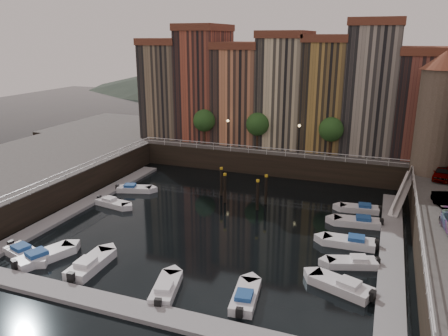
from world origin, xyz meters
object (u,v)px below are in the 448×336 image
at_px(corner_tower, 439,112).
at_px(boat_left_2, 112,203).
at_px(gangway, 403,191).
at_px(mooring_pilings, 242,189).
at_px(car_a, 442,174).
at_px(boat_left_0, 24,254).
at_px(boat_left_3, 134,189).

distance_m(corner_tower, boat_left_2, 37.83).
xyz_separation_m(corner_tower, gangway, (-2.90, -4.50, -8.28)).
distance_m(mooring_pilings, boat_left_2, 14.63).
relative_size(mooring_pilings, car_a, 1.40).
distance_m(mooring_pilings, boat_left_0, 23.15).
relative_size(corner_tower, mooring_pilings, 2.27).
distance_m(corner_tower, boat_left_0, 44.65).
bearing_deg(boat_left_3, corner_tower, 0.63).
distance_m(boat_left_0, boat_left_2, 12.81).
height_order(gangway, car_a, car_a).
bearing_deg(mooring_pilings, boat_left_0, -125.34).
height_order(boat_left_2, boat_left_3, boat_left_3).
bearing_deg(corner_tower, boat_left_2, -155.27).
bearing_deg(boat_left_2, boat_left_3, 103.39).
bearing_deg(gangway, mooring_pilings, -164.46).
bearing_deg(boat_left_3, boat_left_2, -102.68).
distance_m(boat_left_0, car_a, 43.04).
height_order(gangway, boat_left_3, gangway).
xyz_separation_m(boat_left_0, car_a, (34.27, 25.82, 3.37)).
bearing_deg(boat_left_2, mooring_pilings, 34.12).
bearing_deg(mooring_pilings, boat_left_3, -175.45).
bearing_deg(corner_tower, mooring_pilings, -155.13).
bearing_deg(corner_tower, gangway, -122.80).
bearing_deg(boat_left_2, gangway, 29.20).
relative_size(boat_left_3, car_a, 1.04).
height_order(boat_left_0, boat_left_3, boat_left_0).
bearing_deg(boat_left_2, corner_tower, 34.33).
bearing_deg(mooring_pilings, gangway, 15.54).
xyz_separation_m(mooring_pilings, car_a, (20.89, 6.96, 2.09)).
distance_m(gangway, boat_left_0, 38.49).
bearing_deg(corner_tower, boat_left_3, -162.89).
bearing_deg(boat_left_2, car_a, 30.45).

